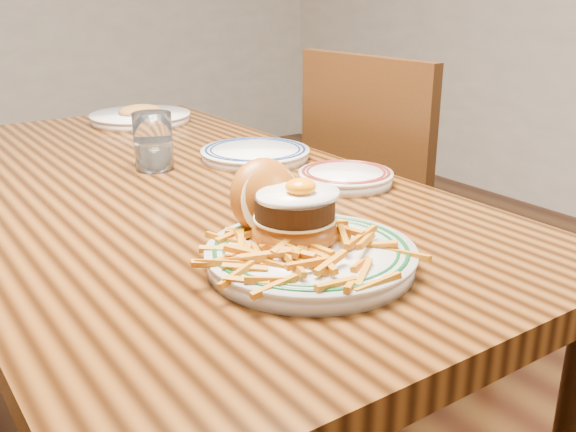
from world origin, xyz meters
TOP-DOWN VIEW (x-y plane):
  - table at (0.00, 0.00)m, footprint 0.85×1.60m
  - chair_right at (0.70, 0.05)m, footprint 0.48×0.48m
  - main_plate at (-0.01, -0.50)m, footprint 0.30×0.31m
  - side_plate at (0.30, -0.23)m, footprint 0.19×0.19m
  - rear_plate at (0.25, 0.05)m, footprint 0.25×0.25m
  - water_glass at (0.02, 0.10)m, footprint 0.08×0.08m
  - far_plate at (0.20, 0.60)m, footprint 0.29×0.29m

SIDE VIEW (x-z plane):
  - chair_right at x=0.70m, z-range 0.03..1.00m
  - table at x=0.00m, z-range 0.29..1.04m
  - rear_plate at x=0.25m, z-range 0.75..0.78m
  - side_plate at x=0.30m, z-range 0.75..0.78m
  - far_plate at x=0.20m, z-range 0.74..0.79m
  - main_plate at x=-0.01m, z-range 0.72..0.86m
  - water_glass at x=0.02m, z-range 0.74..0.87m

